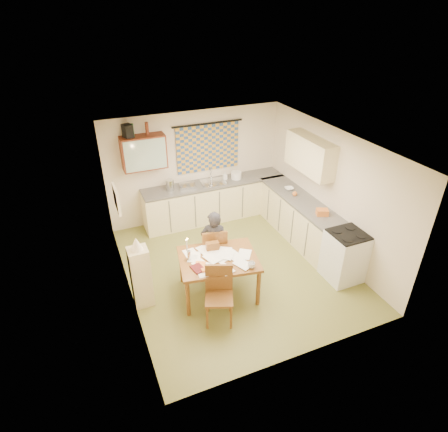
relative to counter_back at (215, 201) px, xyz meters
name	(u,v)px	position (x,y,z in m)	size (l,w,h in m)	color
floor	(235,268)	(-0.34, -1.95, -0.46)	(4.00, 4.50, 0.02)	olive
ceiling	(238,143)	(-0.34, -1.95, 2.06)	(4.00, 4.50, 0.02)	white
wall_back	(195,166)	(-0.34, 0.31, 0.80)	(4.00, 0.02, 2.50)	beige
wall_front	(309,290)	(-0.34, -4.21, 0.80)	(4.00, 0.02, 2.50)	beige
wall_left	(122,235)	(-2.35, -1.95, 0.80)	(0.02, 4.50, 2.50)	beige
wall_right	(330,192)	(1.67, -1.95, 0.80)	(0.02, 4.50, 2.50)	beige
window_blind	(208,148)	(-0.04, 0.27, 1.20)	(1.45, 0.03, 1.05)	#2C4B80
curtain_rod	(208,124)	(-0.04, 0.25, 1.75)	(0.04, 0.04, 1.60)	black
wall_cabinet	(144,152)	(-1.49, 0.13, 1.35)	(0.90, 0.34, 0.70)	#582212
wall_cabinet_glass	(146,155)	(-1.49, -0.04, 1.35)	(0.84, 0.02, 0.64)	#99B2A5
upper_cabinet_right	(310,155)	(1.49, -1.40, 1.40)	(0.34, 1.30, 0.70)	beige
framed_print	(116,199)	(-2.31, -1.55, 1.25)	(0.04, 0.50, 0.40)	#F6E8CB
print_canvas	(118,199)	(-2.28, -1.55, 1.25)	(0.01, 0.42, 0.32)	white
counter_back	(215,201)	(0.00, 0.00, 0.00)	(3.30, 0.62, 0.92)	beige
counter_right	(305,223)	(1.36, -1.68, 0.00)	(0.62, 2.95, 0.92)	beige
stove	(345,256)	(1.36, -2.97, 0.03)	(0.62, 0.62, 0.97)	white
sink	(214,184)	(-0.02, 0.00, 0.43)	(0.55, 0.45, 0.10)	silver
tap	(211,174)	(-0.01, 0.18, 0.61)	(0.03, 0.03, 0.28)	silver
dish_rack	(187,186)	(-0.64, 0.00, 0.50)	(0.35, 0.30, 0.06)	silver
kettle	(170,185)	(-1.03, 0.00, 0.59)	(0.18, 0.18, 0.24)	silver
mixing_bowl	(236,175)	(0.54, 0.00, 0.55)	(0.24, 0.24, 0.16)	white
soap_bottle	(225,176)	(0.28, 0.05, 0.56)	(0.09, 0.09, 0.18)	white
bowl	(289,189)	(1.36, -0.98, 0.49)	(0.22, 0.22, 0.05)	white
orange_bag	(322,212)	(1.36, -2.18, 0.53)	(0.22, 0.16, 0.12)	orange
fruit_orange	(295,194)	(1.31, -1.28, 0.52)	(0.10, 0.10, 0.10)	orange
speaker	(128,131)	(-1.75, 0.13, 1.83)	(0.16, 0.20, 0.26)	black
bottle_green	(132,130)	(-1.67, 0.13, 1.83)	(0.07, 0.07, 0.26)	#195926
bottle_brown	(147,129)	(-1.37, 0.13, 1.83)	(0.07, 0.07, 0.26)	#582212
dining_table	(218,275)	(-0.91, -2.48, -0.07)	(1.45, 1.20, 0.75)	brown
chair_far	(213,258)	(-0.77, -1.90, -0.14)	(0.53, 0.53, 1.00)	brown
chair_near	(219,305)	(-1.13, -3.08, -0.15)	(0.56, 0.56, 0.96)	brown
person	(214,244)	(-0.78, -1.97, 0.22)	(0.58, 0.51, 1.34)	black
shelf_stand	(141,277)	(-2.18, -2.23, 0.10)	(0.32, 0.30, 1.11)	beige
lampshade	(136,244)	(-2.18, -2.23, 0.76)	(0.20, 0.20, 0.22)	#F6E8CB
letter_rack	(212,246)	(-0.91, -2.23, 0.38)	(0.22, 0.10, 0.16)	brown
mug	(251,265)	(-0.51, -2.93, 0.35)	(0.13, 0.13, 0.10)	white
magazine	(193,270)	(-1.41, -2.65, 0.31)	(0.22, 0.27, 0.02)	maroon
book	(195,265)	(-1.34, -2.54, 0.31)	(0.25, 0.28, 0.02)	orange
orange_box	(205,270)	(-1.23, -2.72, 0.32)	(0.12, 0.08, 0.04)	orange
eyeglasses	(229,267)	(-0.84, -2.77, 0.31)	(0.13, 0.04, 0.02)	black
candle_holder	(189,255)	(-1.37, -2.34, 0.39)	(0.06, 0.06, 0.18)	silver
candle	(187,245)	(-1.40, -2.33, 0.59)	(0.02, 0.02, 0.22)	white
candle_flame	(187,239)	(-1.38, -2.33, 0.71)	(0.02, 0.02, 0.02)	#FFCC66
papers	(216,259)	(-0.95, -2.50, 0.31)	(1.14, 0.96, 0.02)	white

